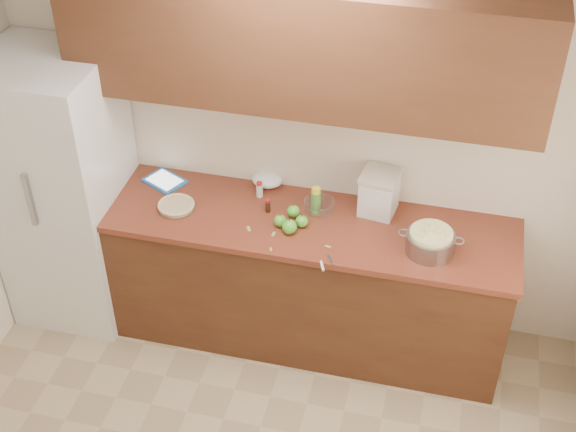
% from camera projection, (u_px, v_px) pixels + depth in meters
% --- Properties ---
extents(room_shell, '(3.60, 3.60, 3.60)m').
position_uv_depth(room_shell, '(212.00, 362.00, 3.33)').
color(room_shell, tan).
rests_on(room_shell, ground).
extents(counter_run, '(2.64, 0.68, 0.92)m').
position_uv_depth(counter_run, '(293.00, 277.00, 4.98)').
color(counter_run, '#512B16').
rests_on(counter_run, ground).
extents(upper_cabinets, '(2.60, 0.34, 0.70)m').
position_uv_depth(upper_cabinets, '(300.00, 47.00, 4.17)').
color(upper_cabinets, '#4F2B18').
rests_on(upper_cabinets, room_shell).
extents(fridge, '(0.70, 0.70, 1.80)m').
position_uv_depth(fridge, '(65.00, 191.00, 4.94)').
color(fridge, silver).
rests_on(fridge, ground).
extents(pie, '(0.23, 0.23, 0.04)m').
position_uv_depth(pie, '(176.00, 206.00, 4.76)').
color(pie, silver).
rests_on(pie, counter_run).
extents(colander, '(0.37, 0.27, 0.14)m').
position_uv_depth(colander, '(430.00, 242.00, 4.43)').
color(colander, gray).
rests_on(colander, counter_run).
extents(flour_canister, '(0.24, 0.24, 0.27)m').
position_uv_depth(flour_canister, '(379.00, 192.00, 4.67)').
color(flour_canister, silver).
rests_on(flour_canister, counter_run).
extents(tablet, '(0.29, 0.27, 0.02)m').
position_uv_depth(tablet, '(165.00, 181.00, 4.98)').
color(tablet, '#266DB8').
rests_on(tablet, counter_run).
extents(paring_knife, '(0.07, 0.15, 0.01)m').
position_uv_depth(paring_knife, '(323.00, 265.00, 4.37)').
color(paring_knife, gray).
rests_on(paring_knife, counter_run).
extents(lemon_bottle, '(0.06, 0.06, 0.17)m').
position_uv_depth(lemon_bottle, '(316.00, 200.00, 4.71)').
color(lemon_bottle, '#4C8C38').
rests_on(lemon_bottle, counter_run).
extents(cinnamon_shaker, '(0.04, 0.04, 0.10)m').
position_uv_depth(cinnamon_shaker, '(260.00, 189.00, 4.84)').
color(cinnamon_shaker, beige).
rests_on(cinnamon_shaker, counter_run).
extents(vanilla_bottle, '(0.03, 0.03, 0.09)m').
position_uv_depth(vanilla_bottle, '(268.00, 206.00, 4.73)').
color(vanilla_bottle, black).
rests_on(vanilla_bottle, counter_run).
extents(mixing_bowl, '(0.18, 0.18, 0.07)m').
position_uv_depth(mixing_bowl, '(319.00, 205.00, 4.74)').
color(mixing_bowl, silver).
rests_on(mixing_bowl, counter_run).
extents(paper_towel, '(0.22, 0.20, 0.08)m').
position_uv_depth(paper_towel, '(267.00, 180.00, 4.94)').
color(paper_towel, white).
rests_on(paper_towel, counter_run).
extents(apple_left, '(0.07, 0.07, 0.08)m').
position_uv_depth(apple_left, '(280.00, 221.00, 4.62)').
color(apple_left, '#50AF2D').
rests_on(apple_left, counter_run).
extents(apple_center, '(0.08, 0.08, 0.09)m').
position_uv_depth(apple_center, '(293.00, 211.00, 4.69)').
color(apple_center, '#50AF2D').
rests_on(apple_center, counter_run).
extents(apple_front, '(0.09, 0.09, 0.10)m').
position_uv_depth(apple_front, '(289.00, 227.00, 4.57)').
color(apple_front, '#50AF2D').
rests_on(apple_front, counter_run).
extents(apple_extra, '(0.07, 0.07, 0.09)m').
position_uv_depth(apple_extra, '(302.00, 221.00, 4.62)').
color(apple_extra, '#50AF2D').
rests_on(apple_extra, counter_run).
extents(peel_a, '(0.02, 0.03, 0.00)m').
position_uv_depth(peel_a, '(271.00, 249.00, 4.48)').
color(peel_a, '#8CAC53').
rests_on(peel_a, counter_run).
extents(peel_b, '(0.02, 0.04, 0.00)m').
position_uv_depth(peel_b, '(284.00, 224.00, 4.65)').
color(peel_b, '#8CAC53').
rests_on(peel_b, counter_run).
extents(peel_c, '(0.04, 0.05, 0.00)m').
position_uv_depth(peel_c, '(249.00, 229.00, 4.62)').
color(peel_c, '#8CAC53').
rests_on(peel_c, counter_run).
extents(peel_d, '(0.02, 0.04, 0.00)m').
position_uv_depth(peel_d, '(273.00, 234.00, 4.58)').
color(peel_d, '#8CAC53').
rests_on(peel_d, counter_run).
extents(peel_e, '(0.04, 0.03, 0.00)m').
position_uv_depth(peel_e, '(280.00, 224.00, 4.66)').
color(peel_e, '#8CAC53').
rests_on(peel_e, counter_run).
extents(peel_f, '(0.04, 0.02, 0.00)m').
position_uv_depth(peel_f, '(328.00, 246.00, 4.50)').
color(peel_f, '#8CAC53').
rests_on(peel_f, counter_run).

